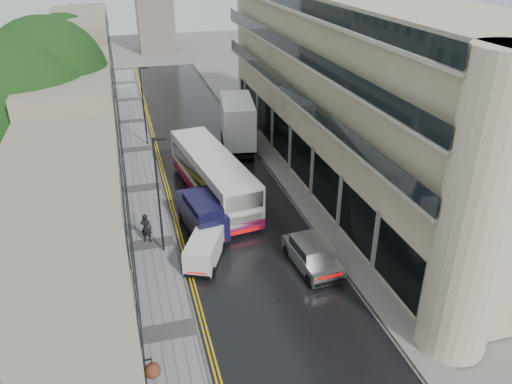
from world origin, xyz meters
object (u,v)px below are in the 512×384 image
pedestrian (146,228)px  cream_bus (212,200)px  white_lorry (225,131)px  silver_hatchback (310,272)px  white_van (186,260)px  lamp_post_far (144,107)px  tree_near (22,150)px  navy_van (197,230)px  tree_far (50,98)px  lamp_post_near (159,197)px

pedestrian → cream_bus: bearing=-138.3°
white_lorry → pedestrian: (-7.94, -12.84, -1.28)m
silver_hatchback → white_van: bearing=151.1°
white_van → lamp_post_far: bearing=116.3°
cream_bus → white_van: size_ratio=3.25×
tree_near → silver_hatchback: tree_near is taller
tree_near → white_van: tree_near is taller
lamp_post_far → navy_van: bearing=-86.7°
tree_far → silver_hatchback: bearing=-54.8°
cream_bus → lamp_post_far: lamp_post_far is taller
tree_near → white_lorry: bearing=41.1°
tree_near → white_van: (8.20, -4.40, -6.05)m
silver_hatchback → navy_van: (-5.39, 5.51, 0.41)m
tree_far → navy_van: 18.05m
lamp_post_far → white_lorry: bearing=-36.0°
white_lorry → lamp_post_near: bearing=-107.7°
tree_far → lamp_post_far: (7.32, 3.85, -2.50)m
white_lorry → navy_van: (-4.89, -14.25, -1.10)m
cream_bus → navy_van: size_ratio=2.52×
tree_far → pedestrian: 15.57m
tree_far → lamp_post_near: bearing=-65.2°
pedestrian → white_lorry: bearing=-97.9°
navy_van → white_van: bearing=-122.2°
navy_van → lamp_post_near: size_ratio=0.67×
silver_hatchback → pedestrian: size_ratio=2.30×
tree_far → white_van: tree_far is taller
navy_van → silver_hatchback: bearing=-54.6°
cream_bus → white_lorry: size_ratio=1.39×
pedestrian → white_van: bearing=140.0°
lamp_post_far → white_van: bearing=-90.3°
white_lorry → cream_bus: bearing=-98.0°
tree_far → white_van: 19.84m
lamp_post_near → lamp_post_far: bearing=100.9°
white_van → navy_van: navy_van is taller
pedestrian → lamp_post_far: lamp_post_far is taller
lamp_post_near → navy_van: bearing=10.4°
tree_near → silver_hatchback: size_ratio=3.04×
cream_bus → lamp_post_near: (-3.63, -2.78, 2.11)m
tree_far → lamp_post_far: bearing=27.7°
lamp_post_far → lamp_post_near: bearing=-93.3°
white_van → navy_van: 2.81m
tree_far → pedestrian: bearing=-66.1°
cream_bus → pedestrian: bearing=-170.1°
silver_hatchback → navy_van: navy_van is taller
cream_bus → pedestrian: 4.79m
white_lorry → lamp_post_far: lamp_post_far is taller
white_van → white_lorry: bearing=95.1°
cream_bus → lamp_post_near: bearing=-150.5°
cream_bus → lamp_post_far: (-3.15, 15.84, 2.00)m
cream_bus → silver_hatchback: 9.28m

